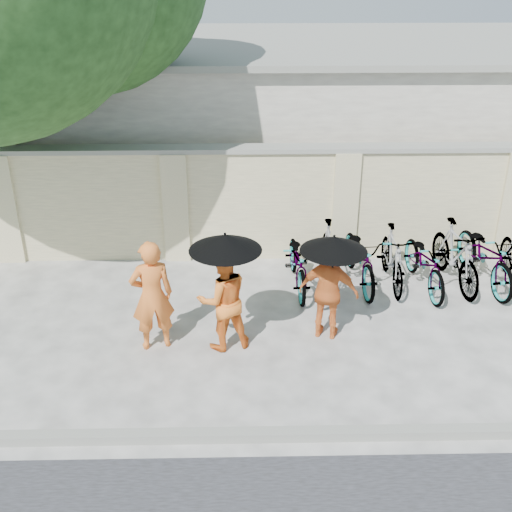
{
  "coord_description": "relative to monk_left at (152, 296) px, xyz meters",
  "views": [
    {
      "loc": [
        0.19,
        -7.5,
        5.24
      ],
      "look_at": [
        0.37,
        0.93,
        1.1
      ],
      "focal_mm": 45.0,
      "sensor_mm": 36.0,
      "label": 1
    }
  ],
  "objects": [
    {
      "name": "bike_2",
      "position": [
        3.24,
        1.82,
        -0.33
      ],
      "size": [
        0.81,
        1.93,
        0.99
      ],
      "primitive_type": "imported",
      "rotation": [
        0.0,
        0.0,
        0.08
      ],
      "color": "#96969B",
      "rests_on": "ground"
    },
    {
      "name": "bike_1",
      "position": [
        2.71,
        1.84,
        -0.31
      ],
      "size": [
        0.5,
        1.74,
        1.04
      ],
      "primitive_type": "imported",
      "rotation": [
        0.0,
        0.0,
        -0.01
      ],
      "color": "#96969B",
      "rests_on": "ground"
    },
    {
      "name": "monk_center",
      "position": [
        0.99,
        -0.02,
        -0.06
      ],
      "size": [
        0.88,
        0.77,
        1.53
      ],
      "primitive_type": "imported",
      "rotation": [
        0.0,
        0.0,
        3.43
      ],
      "color": "orange",
      "rests_on": "ground"
    },
    {
      "name": "bike_0",
      "position": [
        2.18,
        1.71,
        -0.36
      ],
      "size": [
        0.7,
        1.8,
        0.93
      ],
      "primitive_type": "imported",
      "rotation": [
        0.0,
        0.0,
        0.05
      ],
      "color": "#96969B",
      "rests_on": "ground"
    },
    {
      "name": "bike_6",
      "position": [
        5.34,
        1.8,
        -0.31
      ],
      "size": [
        0.93,
        2.03,
        1.03
      ],
      "primitive_type": "imported",
      "rotation": [
        0.0,
        0.0,
        0.13
      ],
      "color": "#96969B",
      "rests_on": "ground"
    },
    {
      "name": "monk_right",
      "position": [
        2.49,
        0.21,
        -0.09
      ],
      "size": [
        0.93,
        0.59,
        1.47
      ],
      "primitive_type": "imported",
      "rotation": [
        0.0,
        0.0,
        2.84
      ],
      "color": "orange",
      "rests_on": "ground"
    },
    {
      "name": "parasol_center",
      "position": [
        1.04,
        -0.1,
        0.85
      ],
      "size": [
        0.98,
        0.98,
        0.92
      ],
      "color": "black",
      "rests_on": "ground"
    },
    {
      "name": "compound_wall",
      "position": [
        2.09,
        2.94,
        0.17
      ],
      "size": [
        20.0,
        0.3,
        2.0
      ],
      "primitive_type": "cube",
      "color": "beige",
      "rests_on": "ground"
    },
    {
      "name": "monk_left",
      "position": [
        0.0,
        0.0,
        0.0
      ],
      "size": [
        0.69,
        0.55,
        1.66
      ],
      "primitive_type": "imported",
      "rotation": [
        0.0,
        0.0,
        3.43
      ],
      "color": "orange",
      "rests_on": "ground"
    },
    {
      "name": "kerb",
      "position": [
        1.09,
        -1.96,
        -0.77
      ],
      "size": [
        40.0,
        0.16,
        0.12
      ],
      "primitive_type": "cube",
      "color": "gray",
      "rests_on": "ground"
    },
    {
      "name": "building_behind",
      "position": [
        3.09,
        6.74,
        0.77
      ],
      "size": [
        14.0,
        6.0,
        3.2
      ],
      "primitive_type": "cube",
      "color": "silver",
      "rests_on": "ground"
    },
    {
      "name": "bike_3",
      "position": [
        3.76,
        1.77,
        -0.33
      ],
      "size": [
        0.49,
        1.65,
        0.99
      ],
      "primitive_type": "imported",
      "rotation": [
        0.0,
        0.0,
        -0.01
      ],
      "color": "#96969B",
      "rests_on": "ground"
    },
    {
      "name": "ground",
      "position": [
        1.09,
        -0.26,
        -0.83
      ],
      "size": [
        80.0,
        80.0,
        0.0
      ],
      "primitive_type": "plane",
      "color": "silver"
    },
    {
      "name": "bike_4",
      "position": [
        4.29,
        1.65,
        -0.36
      ],
      "size": [
        0.79,
        1.82,
        0.93
      ],
      "primitive_type": "imported",
      "rotation": [
        0.0,
        0.0,
        0.1
      ],
      "color": "#96969B",
      "rests_on": "ground"
    },
    {
      "name": "bike_5",
      "position": [
        4.81,
        1.76,
        -0.29
      ],
      "size": [
        0.74,
        1.84,
        1.08
      ],
      "primitive_type": "imported",
      "rotation": [
        0.0,
        0.0,
        0.13
      ],
      "color": "#96969B",
      "rests_on": "ground"
    },
    {
      "name": "parasol_right",
      "position": [
        2.51,
        0.13,
        0.71
      ],
      "size": [
        0.94,
        0.94,
        0.81
      ],
      "color": "black",
      "rests_on": "ground"
    }
  ]
}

